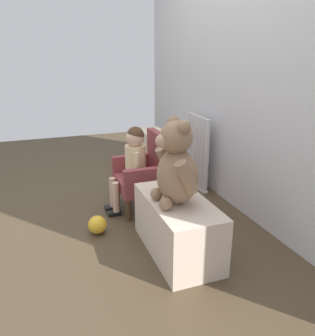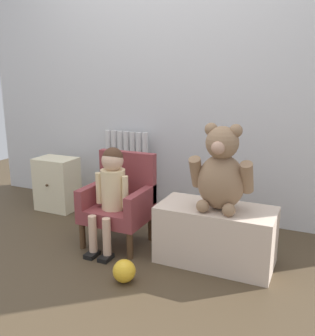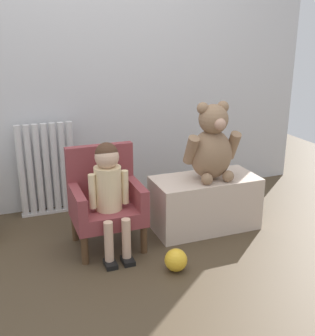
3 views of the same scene
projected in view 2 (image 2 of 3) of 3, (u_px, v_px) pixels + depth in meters
name	position (u px, v px, depth m)	size (l,w,h in m)	color
ground_plane	(89.00, 276.00, 2.29)	(6.00, 6.00, 0.00)	#463725
back_wall	(171.00, 74.00, 3.12)	(3.80, 0.05, 2.40)	silver
radiator	(127.00, 171.00, 3.36)	(0.43, 0.05, 0.71)	silver
small_dresser	(57.00, 184.00, 3.38)	(0.36, 0.27, 0.47)	beige
child_armchair	(120.00, 200.00, 2.70)	(0.45, 0.39, 0.65)	brown
child_figure	(111.00, 184.00, 2.56)	(0.25, 0.35, 0.72)	beige
low_bench	(215.00, 235.00, 2.42)	(0.74, 0.36, 0.38)	beige
large_teddy_bear	(221.00, 173.00, 2.29)	(0.39, 0.27, 0.54)	#906F51
toy_ball	(124.00, 271.00, 2.21)	(0.14, 0.14, 0.14)	yellow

